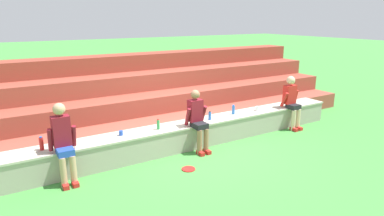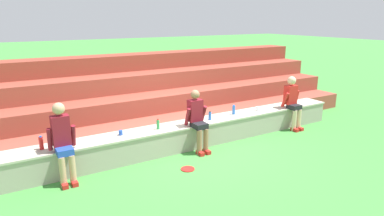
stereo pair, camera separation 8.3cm
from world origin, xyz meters
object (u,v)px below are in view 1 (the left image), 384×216
water_bottle_mid_right (158,124)px  water_bottle_near_left (41,144)px  person_center (292,100)px  water_bottle_near_right (210,116)px  person_left_of_center (198,119)px  plastic_cup_middle (121,133)px  frisbee (188,169)px  water_bottle_center_gap (233,110)px  person_far_left (63,141)px  plastic_cup_right_end (257,109)px

water_bottle_mid_right → water_bottle_near_left: water_bottle_near_left is taller
person_center → water_bottle_near_right: bearing=174.4°
person_left_of_center → water_bottle_near_left: size_ratio=5.38×
person_left_of_center → plastic_cup_middle: bearing=168.1°
person_left_of_center → plastic_cup_middle: 1.69m
frisbee → water_bottle_center_gap: bearing=29.3°
person_left_of_center → water_bottle_near_left: person_left_of_center is taller
person_far_left → water_bottle_near_right: 3.36m
person_left_of_center → water_bottle_near_left: 3.17m
water_bottle_mid_right → frisbee: size_ratio=0.83×
water_bottle_mid_right → water_bottle_near_right: bearing=-0.9°
plastic_cup_right_end → water_bottle_near_left: bearing=179.3°
water_bottle_near_left → plastic_cup_right_end: bearing=-0.7°
water_bottle_near_left → plastic_cup_right_end: 5.17m
water_bottle_mid_right → water_bottle_center_gap: size_ratio=0.95×
person_center → plastic_cup_right_end: 1.03m
person_far_left → water_bottle_center_gap: bearing=5.0°
water_bottle_near_right → frisbee: bearing=-139.8°
water_bottle_near_left → plastic_cup_middle: (1.51, -0.01, -0.07)m
frisbee → water_bottle_mid_right: bearing=97.5°
person_center → person_left_of_center: bearing=-179.4°
water_bottle_near_left → plastic_cup_right_end: (5.17, -0.06, -0.06)m
person_center → water_bottle_near_left: person_center is taller
frisbee → water_bottle_near_right: bearing=40.2°
person_center → plastic_cup_middle: bearing=176.1°
person_far_left → plastic_cup_right_end: person_far_left is taller
person_center → water_bottle_center_gap: person_center is taller
person_far_left → water_bottle_near_left: 0.49m
person_left_of_center → frisbee: person_left_of_center is taller
water_bottle_center_gap → person_far_left: bearing=-175.0°
person_far_left → person_left_of_center: person_far_left is taller
plastic_cup_right_end → plastic_cup_middle: 3.66m
frisbee → water_bottle_near_left: bearing=156.0°
person_center → person_far_left: bearing=-179.8°
water_bottle_near_left → water_bottle_near_right: bearing=-1.3°
person_far_left → water_bottle_near_right: size_ratio=6.98×
water_bottle_mid_right → water_bottle_center_gap: bearing=1.9°
person_left_of_center → person_center: (2.99, 0.03, 0.04)m
person_far_left → plastic_cup_middle: person_far_left is taller
person_left_of_center → person_center: 2.99m
plastic_cup_right_end → person_far_left: bearing=-176.6°
water_bottle_near_right → water_bottle_center_gap: bearing=6.8°
person_left_of_center → water_bottle_mid_right: person_left_of_center is taller
plastic_cup_right_end → frisbee: (-2.70, -1.03, -0.61)m
plastic_cup_right_end → water_bottle_center_gap: bearing=174.1°
water_bottle_mid_right → frisbee: water_bottle_mid_right is taller
plastic_cup_right_end → plastic_cup_middle: bearing=179.2°
water_bottle_center_gap → plastic_cup_right_end: 0.72m
person_far_left → plastic_cup_middle: bearing=16.0°
water_bottle_mid_right → person_left_of_center: bearing=-19.9°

